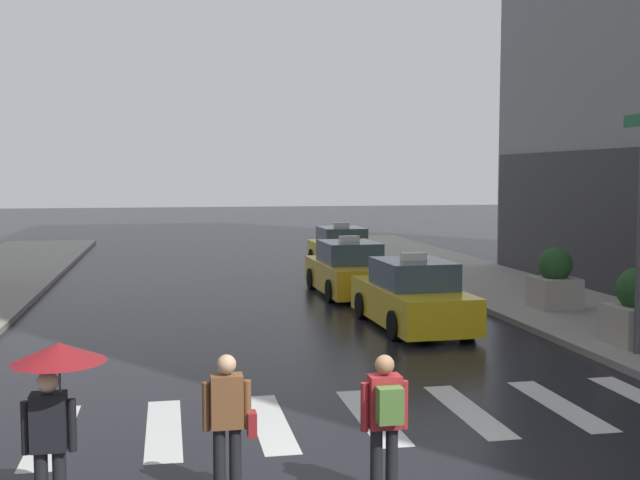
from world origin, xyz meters
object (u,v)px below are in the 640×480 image
Objects in this scene: taxi_lead at (412,297)px; planter_mid_block at (555,280)px; planter_near_corner at (638,310)px; taxi_second at (348,271)px; pedestrian_with_backpack at (385,415)px; pedestrian_with_umbrella at (55,384)px; pedestrian_with_handbag at (228,417)px; taxi_third at (341,250)px.

taxi_lead is 4.38m from planter_mid_block.
taxi_second is at bearing 115.47° from planter_near_corner.
pedestrian_with_backpack is 1.03× the size of planter_mid_block.
taxi_second reaches higher than pedestrian_with_backpack.
taxi_lead is 2.36× the size of pedestrian_with_umbrella.
taxi_lead is 1.00× the size of taxi_second.
pedestrian_with_backpack is (-3.02, -14.81, 0.25)m from taxi_second.
planter_mid_block reaches higher than pedestrian_with_backpack.
pedestrian_with_backpack is at bearing -12.78° from pedestrian_with_handbag.
taxi_third is 21.59m from pedestrian_with_backpack.
planter_near_corner is (7.14, 6.17, -0.10)m from pedestrian_with_backpack.
planter_near_corner is at bearing -78.91° from taxi_third.
taxi_third reaches higher than planter_near_corner.
pedestrian_with_umbrella is at bearing -125.75° from taxi_lead.
taxi_lead reaches higher than planter_mid_block.
planter_mid_block is (3.41, -10.58, 0.15)m from taxi_third.
pedestrian_with_handbag is at bearing -146.87° from planter_near_corner.
taxi_lead is at bearing 54.25° from pedestrian_with_umbrella.
taxi_third is 2.76× the size of pedestrian_with_backpack.
taxi_second is 16.21m from pedestrian_with_umbrella.
taxi_second is 15.12m from pedestrian_with_backpack.
taxi_lead is 10.12m from pedestrian_with_backpack.
planter_near_corner is at bearing -96.07° from planter_mid_block.
taxi_third is 2.35× the size of pedestrian_with_umbrella.
taxi_second is 2.77× the size of pedestrian_with_handbag.
taxi_third is 11.11m from planter_mid_block.
taxi_lead is 2.87× the size of planter_near_corner.
pedestrian_with_backpack is at bearing -101.21° from taxi_third.
pedestrian_with_backpack is 9.44m from planter_near_corner.
taxi_lead is at bearing -94.12° from taxi_third.
taxi_second and taxi_third have the same top height.
taxi_third reaches higher than pedestrian_with_handbag.
pedestrian_with_handbag is (-1.72, 0.39, -0.04)m from pedestrian_with_backpack.
pedestrian_with_backpack is at bearing 0.02° from pedestrian_with_umbrella.
taxi_lead is at bearing 60.97° from pedestrian_with_handbag.
taxi_lead is 1.01× the size of taxi_third.
pedestrian_with_handbag is (-4.74, -14.42, 0.21)m from taxi_second.
pedestrian_with_umbrella is 12.33m from planter_near_corner.
taxi_second reaches higher than planter_near_corner.
pedestrian_with_backpack is 1.03× the size of planter_near_corner.
pedestrian_with_backpack is (3.51, 0.00, -0.54)m from pedestrian_with_umbrella.
taxi_third is 2.84× the size of planter_near_corner.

